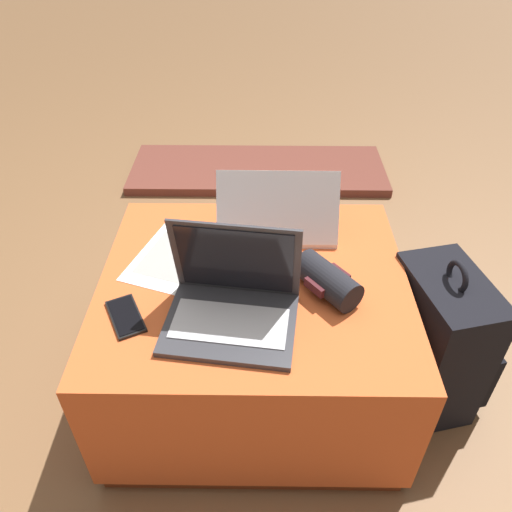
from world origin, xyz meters
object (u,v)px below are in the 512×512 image
Objects in this scene: cell_phone at (126,316)px; laptop_near at (232,301)px; laptop_far at (277,219)px; backpack at (439,342)px; paper_sheet at (173,257)px; wrist_brace at (327,280)px.

laptop_near is at bearing 154.36° from cell_phone.
laptop_far is 0.63m from backpack.
laptop_near is 0.31m from paper_sheet.
laptop_near is 0.70m from backpack.
laptop_near is 1.03× the size of paper_sheet.
paper_sheet is at bearing -136.78° from cell_phone.
laptop_far reaches higher than paper_sheet.
cell_phone is at bearing 44.29° from laptop_far.
wrist_brace reaches higher than paper_sheet.
cell_phone is (-0.40, -0.38, -0.04)m from laptop_far.
laptop_near is at bearing -159.17° from wrist_brace.
laptop_near is 1.77× the size of wrist_brace.
laptop_far is 0.55m from cell_phone.
backpack reaches higher than paper_sheet.
wrist_brace is (0.44, -0.15, 0.04)m from paper_sheet.
paper_sheet is at bearing 135.36° from laptop_near.
laptop_near is 0.28m from cell_phone.
backpack is 0.46m from wrist_brace.
cell_phone is at bearing -90.82° from paper_sheet.
wrist_brace reaches higher than backpack.
laptop_near is at bearing -33.18° from paper_sheet.
laptop_far is at bearing 50.06° from backpack.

